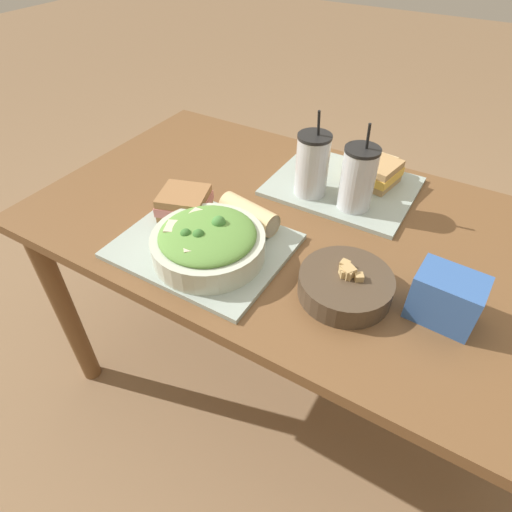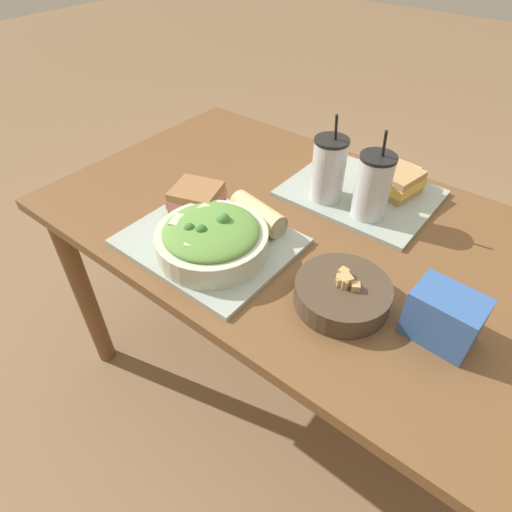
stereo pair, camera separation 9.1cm
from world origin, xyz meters
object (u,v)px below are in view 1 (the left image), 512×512
(drink_cup_dark, at_px, (312,167))
(chip_bag, at_px, (446,298))
(salad_bowl, at_px, (208,242))
(drink_cup_red, at_px, (357,180))
(sandwich_near, at_px, (185,203))
(baguette_far, at_px, (373,160))
(soup_bowl, at_px, (345,284))
(sandwich_far, at_px, (376,172))
(baguette_near, at_px, (250,214))

(drink_cup_dark, relative_size, chip_bag, 1.80)
(salad_bowl, bearing_deg, drink_cup_red, 59.47)
(sandwich_near, bearing_deg, drink_cup_red, 17.09)
(baguette_far, distance_m, drink_cup_red, 0.21)
(drink_cup_dark, bearing_deg, baguette_far, 63.52)
(salad_bowl, relative_size, chip_bag, 1.97)
(soup_bowl, distance_m, baguette_far, 0.51)
(baguette_far, xyz_separation_m, drink_cup_red, (0.02, -0.20, 0.05))
(salad_bowl, xyz_separation_m, drink_cup_red, (0.21, 0.35, 0.04))
(sandwich_far, bearing_deg, sandwich_near, -122.16)
(baguette_near, bearing_deg, soup_bowl, -96.99)
(salad_bowl, bearing_deg, sandwich_far, 66.09)
(soup_bowl, bearing_deg, drink_cup_dark, 126.72)
(salad_bowl, xyz_separation_m, sandwich_far, (0.22, 0.49, -0.01))
(drink_cup_red, bearing_deg, sandwich_far, 85.88)
(sandwich_near, relative_size, baguette_near, 0.92)
(soup_bowl, distance_m, drink_cup_red, 0.32)
(baguette_near, distance_m, sandwich_far, 0.40)
(sandwich_far, bearing_deg, baguette_far, 126.93)
(sandwich_near, xyz_separation_m, drink_cup_red, (0.35, 0.25, 0.04))
(soup_bowl, bearing_deg, drink_cup_red, 108.01)
(chip_bag, bearing_deg, baguette_far, 126.60)
(baguette_near, xyz_separation_m, chip_bag, (0.47, -0.05, 0.01))
(salad_bowl, bearing_deg, baguette_near, 83.26)
(baguette_near, distance_m, drink_cup_dark, 0.22)
(salad_bowl, distance_m, drink_cup_red, 0.41)
(salad_bowl, height_order, chip_bag, same)
(soup_bowl, relative_size, baguette_far, 1.28)
(sandwich_near, bearing_deg, salad_bowl, -53.25)
(baguette_far, height_order, drink_cup_red, drink_cup_red)
(drink_cup_dark, height_order, drink_cup_red, drink_cup_dark)
(baguette_near, distance_m, baguette_far, 0.44)
(drink_cup_red, bearing_deg, salad_bowl, -120.53)
(baguette_near, height_order, sandwich_far, sandwich_far)
(sandwich_far, xyz_separation_m, drink_cup_dark, (-0.13, -0.14, 0.05))
(baguette_far, relative_size, drink_cup_dark, 0.65)
(sandwich_near, distance_m, drink_cup_red, 0.43)
(sandwich_far, height_order, baguette_far, sandwich_far)
(baguette_near, relative_size, drink_cup_dark, 0.70)
(soup_bowl, bearing_deg, sandwich_far, 101.23)
(sandwich_far, xyz_separation_m, baguette_far, (-0.03, 0.07, -0.00))
(sandwich_near, xyz_separation_m, baguette_far, (0.33, 0.46, -0.00))
(salad_bowl, distance_m, baguette_far, 0.59)
(baguette_far, xyz_separation_m, drink_cup_dark, (-0.10, -0.20, 0.05))
(salad_bowl, bearing_deg, chip_bag, 11.06)
(soup_bowl, bearing_deg, salad_bowl, -169.68)
(sandwich_near, bearing_deg, baguette_far, 35.67)
(drink_cup_red, bearing_deg, baguette_near, -132.89)
(sandwich_far, bearing_deg, drink_cup_red, -83.58)
(soup_bowl, relative_size, drink_cup_dark, 0.84)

